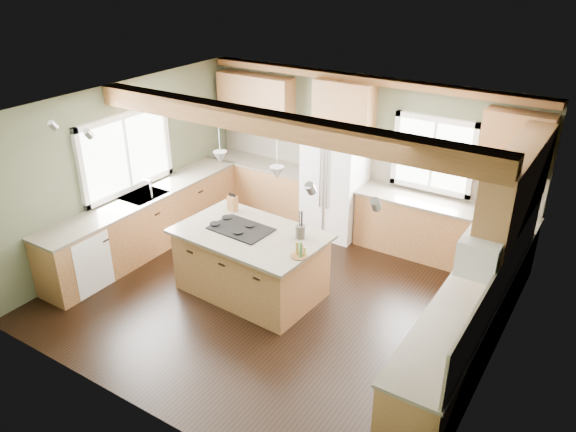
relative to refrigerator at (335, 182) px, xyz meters
The scene contains 37 objects.
floor 2.32m from the refrigerator, 81.95° to the right, with size 5.60×5.60×0.00m, color black.
ceiling 2.73m from the refrigerator, 81.95° to the right, with size 5.60×5.60×0.00m, color silver.
wall_back 0.63m from the refrigerator, 51.71° to the left, with size 5.60×5.60×0.00m, color #484E37.
wall_left 3.30m from the refrigerator, 139.70° to the right, with size 5.00×5.00×0.00m, color #484E37.
wall_right 3.78m from the refrigerator, 34.37° to the right, with size 5.00×5.00×0.00m, color #484E37.
ceiling_beam 2.72m from the refrigerator, 82.23° to the right, with size 5.55×0.26×0.26m, color #563518.
soffit_trim 1.69m from the refrigerator, 43.03° to the left, with size 5.55×0.20×0.10m, color #563518.
backsplash_back 0.57m from the refrigerator, 50.58° to the left, with size 5.58×0.03×0.58m, color brown.
backsplash_right 3.73m from the refrigerator, 33.86° to the right, with size 0.03×3.70×0.58m, color brown.
base_cab_back_left 1.56m from the refrigerator, behind, with size 2.02×0.60×0.88m, color brown.
counter_back_left 1.49m from the refrigerator, behind, with size 2.06×0.64×0.04m, color #4C4438.
base_cab_back_right 1.85m from the refrigerator, ahead, with size 2.62×0.60×0.88m, color brown.
counter_back_right 1.79m from the refrigerator, ahead, with size 2.66×0.64×0.04m, color #4C4438.
base_cab_left 3.06m from the refrigerator, 136.74° to the right, with size 0.60×3.70×0.88m, color brown.
counter_left 3.02m from the refrigerator, 136.74° to the right, with size 0.64×3.74×0.04m, color #4C4438.
base_cab_right 3.51m from the refrigerator, 36.47° to the right, with size 0.60×3.70×0.88m, color brown.
counter_right 3.48m from the refrigerator, 36.47° to the right, with size 0.64×3.74×0.04m, color #4C4438.
upper_cab_back_left 2.00m from the refrigerator, behind, with size 1.40×0.35×0.90m, color brown.
upper_cab_over_fridge 1.27m from the refrigerator, 90.00° to the left, with size 0.96×0.35×0.70m, color brown.
upper_cab_right 3.34m from the refrigerator, 22.64° to the right, with size 0.35×2.20×0.90m, color brown.
upper_cab_back_corner 2.81m from the refrigerator, ahead, with size 0.90×0.35×0.90m, color brown.
window_left 3.30m from the refrigerator, 140.15° to the right, with size 0.04×1.60×1.05m, color white.
window_back 1.63m from the refrigerator, 13.94° to the left, with size 1.10×0.04×1.00m, color white.
sink 3.02m from the refrigerator, 136.74° to the right, with size 0.50×0.65×0.03m, color #262628.
faucet 2.90m from the refrigerator, 134.30° to the right, with size 0.02×0.02×0.28m, color #B2B2B7.
dishwasher 4.05m from the refrigerator, 123.02° to the right, with size 0.60×0.60×0.84m, color white.
oven 4.40m from the refrigerator, 50.38° to the right, with size 0.60×0.72×0.84m, color white.
microwave 3.66m from the refrigerator, 37.00° to the right, with size 0.40×0.70×0.38m, color white.
pendant_left 2.45m from the refrigerator, 104.53° to the right, with size 0.18×0.18×0.16m, color #B2B2B7.
pendant_right 2.46m from the refrigerator, 80.76° to the right, with size 0.18×0.18×0.16m, color #B2B2B7.
refrigerator is the anchor object (origin of this frame).
island 2.25m from the refrigerator, 92.60° to the right, with size 1.85×1.13×0.88m, color brown.
island_top 2.20m from the refrigerator, 92.60° to the right, with size 1.98×1.26×0.04m, color #4C4438.
cooktop 2.20m from the refrigerator, 96.62° to the right, with size 0.80×0.54×0.02m, color black.
knife_block 1.92m from the refrigerator, 111.79° to the right, with size 0.13×0.10×0.22m, color brown.
utensil_crock 2.03m from the refrigerator, 74.61° to the right, with size 0.13×0.13×0.17m, color #453B37.
bottle_tray 2.51m from the refrigerator, 71.91° to the right, with size 0.22×0.22×0.20m, color brown, non-canonical shape.
Camera 1 is at (3.58, -5.37, 4.38)m, focal length 35.00 mm.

